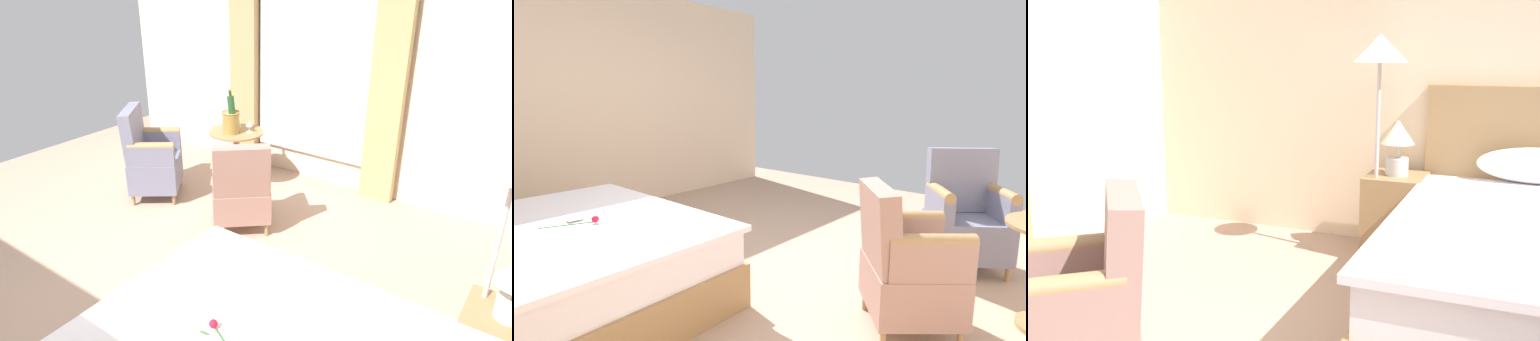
{
  "view_description": "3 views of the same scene",
  "coord_description": "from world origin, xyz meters",
  "views": [
    {
      "loc": [
        1.83,
        2.45,
        2.35
      ],
      "look_at": [
        -0.61,
        0.71,
        1.02
      ],
      "focal_mm": 32.0,
      "sensor_mm": 36.0,
      "label": 1
    },
    {
      "loc": [
        -2.16,
        2.33,
        1.45
      ],
      "look_at": [
        -0.65,
        0.62,
        1.02
      ],
      "focal_mm": 28.0,
      "sensor_mm": 36.0,
      "label": 2
    },
    {
      "loc": [
        0.24,
        -1.48,
        1.43
      ],
      "look_at": [
        -0.76,
        0.87,
        0.91
      ],
      "focal_mm": 40.0,
      "sensor_mm": 36.0,
      "label": 3
    }
  ],
  "objects": [
    {
      "name": "armchair_by_window",
      "position": [
        -1.27,
        0.07,
        0.42
      ],
      "size": [
        0.76,
        0.76,
        0.93
      ],
      "color": "#97744B",
      "rests_on": "ground"
    },
    {
      "name": "wall_far_side",
      "position": [
        2.79,
        0.0,
        1.39
      ],
      "size": [
        0.12,
        5.64,
        2.78
      ],
      "color": "beige",
      "rests_on": "ground"
    },
    {
      "name": "armchair_facing_bed",
      "position": [
        -1.27,
        -1.17,
        0.44
      ],
      "size": [
        0.78,
        0.77,
        1.01
      ],
      "color": "#97744B",
      "rests_on": "ground"
    },
    {
      "name": "ground_plane",
      "position": [
        0.0,
        0.0,
        0.0
      ],
      "size": [
        7.02,
        7.02,
        0.0
      ],
      "primitive_type": "plane",
      "color": "tan"
    }
  ]
}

